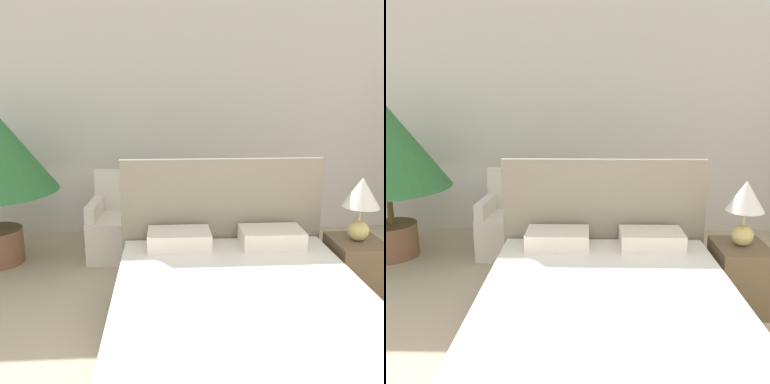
% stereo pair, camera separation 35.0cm
% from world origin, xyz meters
% --- Properties ---
extents(wall_back, '(10.00, 0.06, 2.90)m').
position_xyz_m(wall_back, '(0.00, 4.14, 1.45)').
color(wall_back, silver).
rests_on(wall_back, ground_plane).
extents(bed, '(1.73, 2.23, 1.19)m').
position_xyz_m(bed, '(0.13, 1.40, 0.28)').
color(bed, '#4C4238').
rests_on(bed, ground_plane).
extents(armchair_near_window_left, '(0.73, 0.66, 0.90)m').
position_xyz_m(armchair_near_window_left, '(-0.81, 3.31, 0.28)').
color(armchair_near_window_left, silver).
rests_on(armchair_near_window_left, ground_plane).
extents(armchair_near_window_right, '(0.71, 0.64, 0.90)m').
position_xyz_m(armchair_near_window_right, '(0.14, 3.31, 0.28)').
color(armchair_near_window_right, silver).
rests_on(armchair_near_window_right, ground_plane).
extents(nightstand, '(0.41, 0.49, 0.54)m').
position_xyz_m(nightstand, '(1.23, 2.14, 0.27)').
color(nightstand, brown).
rests_on(nightstand, ground_plane).
extents(table_lamp, '(0.30, 0.30, 0.53)m').
position_xyz_m(table_lamp, '(1.22, 2.15, 0.89)').
color(table_lamp, tan).
rests_on(table_lamp, nightstand).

